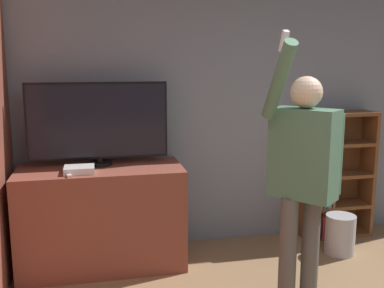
% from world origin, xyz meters
% --- Properties ---
extents(wall_back, '(6.22, 0.09, 2.70)m').
position_xyz_m(wall_back, '(0.01, 2.65, 1.35)').
color(wall_back, gray).
rests_on(wall_back, ground_plane).
extents(tv_ledge, '(1.45, 0.66, 0.92)m').
position_xyz_m(tv_ledge, '(-1.33, 2.25, 0.46)').
color(tv_ledge, brown).
rests_on(tv_ledge, ground_plane).
extents(television, '(1.23, 0.22, 0.75)m').
position_xyz_m(television, '(-1.33, 2.36, 1.30)').
color(television, black).
rests_on(television, tv_ledge).
extents(game_console, '(0.25, 0.21, 0.06)m').
position_xyz_m(game_console, '(-1.51, 2.11, 0.94)').
color(game_console, white).
rests_on(game_console, tv_ledge).
extents(remote_loose, '(0.06, 0.14, 0.02)m').
position_xyz_m(remote_loose, '(-1.59, 2.01, 0.93)').
color(remote_loose, white).
rests_on(remote_loose, tv_ledge).
extents(bookshelf, '(0.75, 0.28, 1.33)m').
position_xyz_m(bookshelf, '(1.04, 2.47, 0.64)').
color(bookshelf, brown).
rests_on(bookshelf, ground_plane).
extents(person, '(0.61, 0.58, 2.04)m').
position_xyz_m(person, '(0.08, 1.20, 1.07)').
color(person, '#56514C').
rests_on(person, ground_plane).
extents(waste_bin, '(0.28, 0.28, 0.38)m').
position_xyz_m(waste_bin, '(0.92, 2.02, 0.19)').
color(waste_bin, '#B7B7BC').
rests_on(waste_bin, ground_plane).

